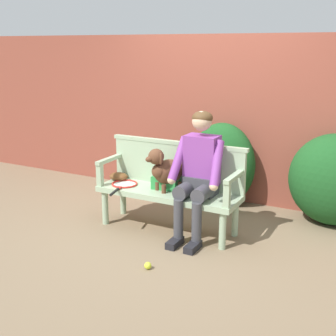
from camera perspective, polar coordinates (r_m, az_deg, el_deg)
name	(u,v)px	position (r m, az deg, el deg)	size (l,w,h in m)	color
ground_plane	(168,229)	(4.97, 0.00, -7.78)	(40.00, 40.00, 0.00)	#7A664C
brick_garden_fence	(218,117)	(5.91, 6.36, 6.40)	(8.00, 0.30, 2.08)	brown
hedge_bush_far_left	(335,180)	(5.29, 20.43, -1.40)	(1.02, 0.81, 1.03)	#194C1E
hedge_bush_mid_left	(222,164)	(5.63, 6.88, 0.49)	(0.84, 0.52, 1.04)	#194C1E
garden_bench	(168,196)	(4.83, 0.00, -3.57)	(1.56, 0.48, 0.45)	#9EB793
bench_backrest	(177,163)	(4.92, 1.15, 0.63)	(1.60, 0.06, 0.50)	#9EB793
bench_armrest_left_end	(106,166)	(5.06, -7.89, 0.26)	(0.06, 0.48, 0.28)	#9EB793
bench_armrest_right_end	(231,184)	(4.39, 8.04, -2.08)	(0.06, 0.48, 0.28)	#9EB793
person_seated	(199,170)	(4.57, 3.90, -0.30)	(0.56, 0.64, 1.32)	black
dog_on_bench	(165,169)	(4.75, -0.36, -0.17)	(0.36, 0.46, 0.47)	brown
tennis_racket	(124,185)	(5.00, -5.63, -2.10)	(0.35, 0.58, 0.03)	red
baseball_glove	(119,176)	(5.19, -6.28, -1.07)	(0.22, 0.17, 0.09)	brown
sports_bag	(166,182)	(4.87, -0.24, -1.79)	(0.28, 0.20, 0.14)	#2D8E42
tennis_ball	(148,266)	(4.14, -2.57, -12.25)	(0.07, 0.07, 0.07)	#CCDB33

